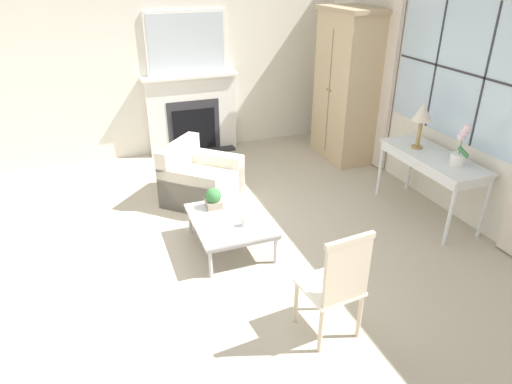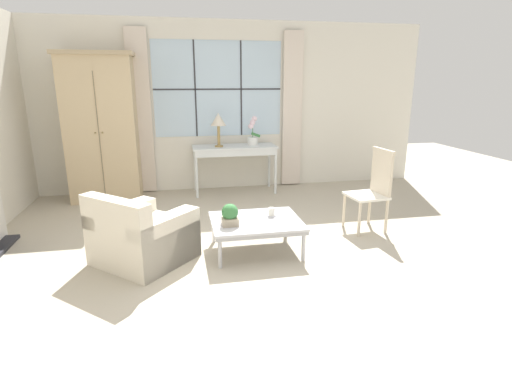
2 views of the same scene
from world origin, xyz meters
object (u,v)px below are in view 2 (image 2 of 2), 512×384
Objects in this scene: coffee_table at (256,223)px; armoire at (102,128)px; pillar_candle at (272,212)px; armchair_upholstered at (142,238)px; side_chair_wooden at (374,186)px; console_table at (234,151)px; potted_orchid at (253,134)px; table_lamp at (218,121)px; potted_plant_small at (230,215)px.

armoire is at bearing 127.96° from coffee_table.
pillar_candle is at bearing 24.78° from coffee_table.
side_chair_wooden reaches higher than armchair_upholstered.
armoire is at bearing -179.98° from console_table.
armoire reaches higher than side_chair_wooden.
armoire is 2.30× the size of coffee_table.
coffee_table is at bearing -166.13° from side_chair_wooden.
potted_orchid is at bearing 9.11° from console_table.
table_lamp is 2.60m from coffee_table.
potted_plant_small is at bearing -93.71° from table_lamp.
armoire is at bearing -178.74° from potted_orchid.
armchair_upholstered is 5.08× the size of potted_plant_small.
potted_orchid is 3.14m from armchair_upholstered.
armoire is 1.63× the size of console_table.
pillar_candle is (0.07, -2.39, -0.30)m from console_table.
potted_plant_small is (1.63, -2.58, -0.65)m from armoire.
coffee_table is at bearing -92.89° from console_table.
armchair_upholstered is (0.71, -2.50, -0.87)m from armoire.
armchair_upholstered is at bearing 175.44° from potted_plant_small.
coffee_table is at bearing -155.22° from pillar_candle.
armoire reaches higher than table_lamp.
pillar_candle is (-0.25, -2.44, -0.57)m from potted_orchid.
table_lamp is at bearing -170.87° from console_table.
armchair_upholstered is 0.95m from potted_plant_small.
potted_orchid reaches higher than potted_plant_small.
console_table is at bearing 91.77° from pillar_candle.
armoire reaches higher than console_table.
potted_plant_small is at bearing -161.91° from coffee_table.
console_table is 2.53× the size of table_lamp.
potted_plant_small is at bearing -99.36° from console_table.
console_table is 5.95× the size of potted_plant_small.
table_lamp is at bearing 98.11° from pillar_candle.
potted_orchid is (2.38, 0.05, -0.15)m from armoire.
side_chair_wooden is at bearing -61.99° from potted_orchid.
table_lamp is 4.90× the size of pillar_candle.
side_chair_wooden reaches higher than console_table.
table_lamp is 0.56× the size of coffee_table.
armchair_upholstered is at bearing -178.85° from coffee_table.
armoire reaches higher than pillar_candle.
armchair_upholstered is 2.85m from side_chair_wooden.
coffee_table is (0.14, -2.44, -0.89)m from table_lamp.
armchair_upholstered is 10.60× the size of pillar_candle.
potted_orchid reaches higher than armchair_upholstered.
console_table is 1.17× the size of armchair_upholstered.
armoire is at bearing 122.38° from potted_plant_small.
potted_orchid reaches higher than side_chair_wooden.
side_chair_wooden is (1.14, -2.14, -0.41)m from potted_orchid.
armoire is 4.13× the size of table_lamp.
table_lamp is at bearing -170.88° from potted_orchid.
armoire reaches higher than potted_plant_small.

